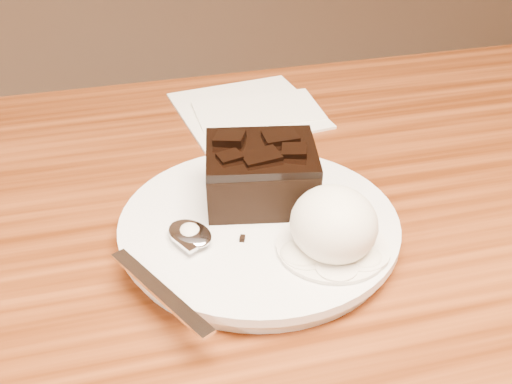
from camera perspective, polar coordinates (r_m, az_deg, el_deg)
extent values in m
cylinder|color=white|center=(0.53, 0.28, -3.34)|extent=(0.23, 0.23, 0.02)
cube|color=black|center=(0.54, 0.47, 1.41)|extent=(0.11, 0.10, 0.04)
ellipsoid|color=white|center=(0.48, 7.06, -2.89)|extent=(0.07, 0.07, 0.06)
cylinder|color=white|center=(0.49, 6.88, -4.99)|extent=(0.09, 0.09, 0.00)
cube|color=white|center=(0.74, -0.78, 7.51)|extent=(0.17, 0.17, 0.01)
cube|color=black|center=(0.51, -6.92, -3.86)|extent=(0.01, 0.01, 0.00)
cube|color=black|center=(0.50, -6.64, -4.51)|extent=(0.01, 0.01, 0.00)
cube|color=black|center=(0.50, -1.25, -4.23)|extent=(0.01, 0.01, 0.00)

